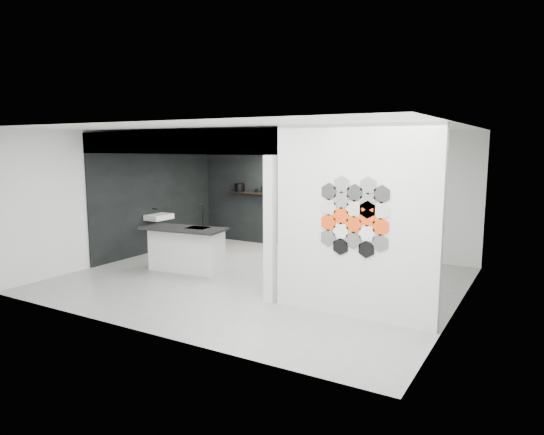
% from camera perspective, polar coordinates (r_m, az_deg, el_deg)
% --- Properties ---
extents(floor, '(7.00, 6.00, 0.01)m').
position_cam_1_polar(floor, '(9.19, -1.49, -7.33)').
color(floor, gray).
extents(partition_panel, '(2.45, 0.15, 2.80)m').
position_cam_1_polar(partition_panel, '(7.05, 9.67, -0.61)').
color(partition_panel, silver).
rests_on(partition_panel, floor).
extents(bay_clad_back, '(4.40, 0.04, 2.35)m').
position_cam_1_polar(bay_clad_back, '(12.14, 0.63, 2.21)').
color(bay_clad_back, black).
rests_on(bay_clad_back, floor).
extents(bay_clad_left, '(0.04, 4.00, 2.35)m').
position_cam_1_polar(bay_clad_left, '(11.85, -13.35, 1.83)').
color(bay_clad_left, black).
rests_on(bay_clad_left, floor).
extents(bulkhead, '(4.40, 4.00, 0.40)m').
position_cam_1_polar(bulkhead, '(10.40, -4.79, 8.73)').
color(bulkhead, silver).
rests_on(bulkhead, corner_column).
extents(corner_column, '(0.16, 0.16, 2.35)m').
position_cam_1_polar(corner_column, '(7.68, -0.23, -1.44)').
color(corner_column, silver).
rests_on(corner_column, floor).
extents(fascia_beam, '(4.40, 0.16, 0.40)m').
position_cam_1_polar(fascia_beam, '(8.89, -11.97, 8.63)').
color(fascia_beam, silver).
rests_on(fascia_beam, corner_column).
extents(wall_basin, '(0.40, 0.60, 0.12)m').
position_cam_1_polar(wall_basin, '(11.59, -13.15, 0.07)').
color(wall_basin, silver).
rests_on(wall_basin, bay_clad_left).
extents(display_shelf, '(3.00, 0.15, 0.04)m').
position_cam_1_polar(display_shelf, '(11.98, 0.80, 2.73)').
color(display_shelf, black).
rests_on(display_shelf, bay_clad_back).
extents(kitchen_island, '(1.75, 0.93, 1.35)m').
position_cam_1_polar(kitchen_island, '(9.87, -10.04, -3.60)').
color(kitchen_island, silver).
rests_on(kitchen_island, floor).
extents(stockpot, '(0.28, 0.28, 0.21)m').
position_cam_1_polar(stockpot, '(12.58, -3.81, 3.54)').
color(stockpot, black).
rests_on(stockpot, display_shelf).
extents(kettle, '(0.23, 0.23, 0.16)m').
position_cam_1_polar(kettle, '(11.57, 4.56, 2.99)').
color(kettle, black).
rests_on(kettle, display_shelf).
extents(glass_bowl, '(0.16, 0.16, 0.09)m').
position_cam_1_polar(glass_bowl, '(11.38, 6.74, 2.69)').
color(glass_bowl, gray).
rests_on(glass_bowl, display_shelf).
extents(glass_vase, '(0.14, 0.14, 0.16)m').
position_cam_1_polar(glass_vase, '(11.38, 6.74, 2.86)').
color(glass_vase, gray).
rests_on(glass_vase, display_shelf).
extents(bottle_dark, '(0.08, 0.08, 0.17)m').
position_cam_1_polar(bottle_dark, '(12.21, -1.13, 3.34)').
color(bottle_dark, black).
rests_on(bottle_dark, display_shelf).
extents(utensil_cup, '(0.08, 0.08, 0.10)m').
position_cam_1_polar(utensil_cup, '(12.31, -1.89, 3.19)').
color(utensil_cup, black).
rests_on(utensil_cup, display_shelf).
extents(hex_tile_cluster, '(1.04, 0.02, 1.16)m').
position_cam_1_polar(hex_tile_cluster, '(6.94, 9.70, 0.13)').
color(hex_tile_cluster, black).
rests_on(hex_tile_cluster, partition_panel).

